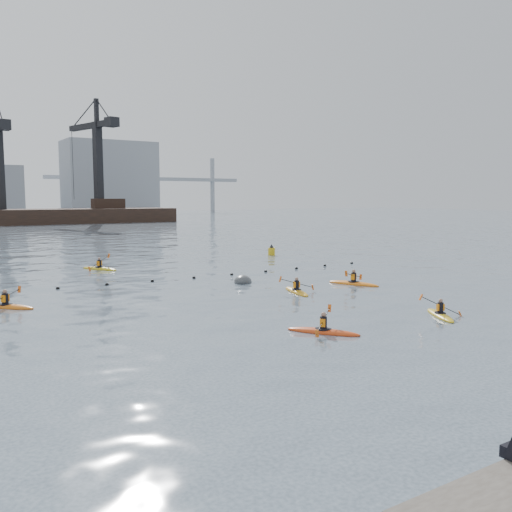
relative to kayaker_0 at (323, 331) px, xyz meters
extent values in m
plane|color=#3B4C57|center=(1.11, -5.63, -0.10)|extent=(400.00, 400.00, 0.00)
sphere|color=black|center=(-9.89, 17.11, -0.07)|extent=(0.24, 0.24, 0.24)
sphere|color=black|center=(-6.89, 17.08, -0.07)|extent=(0.24, 0.24, 0.24)
sphere|color=black|center=(-3.89, 16.95, -0.07)|extent=(0.24, 0.24, 0.24)
sphere|color=black|center=(-0.89, 16.78, -0.07)|extent=(0.24, 0.24, 0.24)
sphere|color=black|center=(2.11, 16.65, -0.07)|extent=(0.24, 0.24, 0.24)
sphere|color=black|center=(5.11, 16.62, -0.07)|extent=(0.24, 0.24, 0.24)
sphere|color=black|center=(8.11, 16.71, -0.07)|extent=(0.24, 0.24, 0.24)
sphere|color=black|center=(11.11, 16.87, -0.07)|extent=(0.24, 0.24, 0.24)
sphere|color=black|center=(14.11, 17.03, -0.07)|extent=(0.24, 0.24, 0.24)
sphere|color=black|center=(17.11, 17.11, -0.07)|extent=(0.24, 0.24, 0.24)
cube|color=black|center=(1.11, 104.37, 0.75)|extent=(72.00, 12.00, 4.50)
cube|color=black|center=(23.11, 104.37, 4.10)|extent=(7.00, 3.00, 2.20)
cube|color=black|center=(1.11, 104.37, 11.50)|extent=(1.73, 1.73, 17.00)
cube|color=black|center=(1.56, 99.14, 19.40)|extent=(2.42, 2.78, 2.00)
cube|color=black|center=(21.11, 104.37, 12.50)|extent=(1.96, 1.96, 19.00)
cube|color=black|center=(20.45, 106.83, 21.40)|extent=(5.56, 16.73, 1.20)
cube|color=black|center=(22.65, 98.62, 21.40)|extent=(2.80, 3.08, 2.00)
cube|color=black|center=(21.11, 104.37, 24.50)|extent=(0.98, 0.98, 5.00)
cube|color=gray|center=(36.11, 144.37, 10.90)|extent=(26.00, 14.00, 22.00)
cube|color=gray|center=(56.11, 164.37, 11.90)|extent=(70.00, 2.00, 1.20)
cylinder|color=gray|center=(31.11, 164.37, 9.90)|extent=(1.60, 1.60, 20.00)
cylinder|color=gray|center=(81.11, 164.37, 9.90)|extent=(1.60, 1.60, 20.00)
ellipsoid|color=#C63C12|center=(0.00, 0.00, -0.06)|extent=(2.33, 2.89, 0.31)
cylinder|color=black|center=(0.00, 0.00, 0.07)|extent=(0.82, 0.82, 0.06)
cylinder|color=black|center=(0.00, 0.00, 0.34)|extent=(0.29, 0.29, 0.51)
cube|color=orange|center=(0.00, 0.00, 0.36)|extent=(0.41, 0.38, 0.33)
sphere|color=#8C6651|center=(0.00, 0.00, 0.68)|extent=(0.20, 0.20, 0.20)
cylinder|color=black|center=(0.00, 0.00, 0.44)|extent=(1.67, 1.23, 0.72)
cube|color=#D85914|center=(-0.80, -0.58, 0.12)|extent=(0.20, 0.20, 0.33)
cube|color=#D85914|center=(0.80, 0.58, 0.76)|extent=(0.20, 0.20, 0.33)
ellipsoid|color=gold|center=(6.69, -0.49, -0.06)|extent=(2.01, 2.89, 0.30)
cylinder|color=black|center=(6.69, -0.49, 0.06)|extent=(0.77, 0.77, 0.06)
cylinder|color=black|center=(6.69, -0.49, 0.33)|extent=(0.28, 0.28, 0.49)
cube|color=orange|center=(6.69, -0.49, 0.34)|extent=(0.39, 0.35, 0.32)
sphere|color=#8C6651|center=(6.69, -0.49, 0.65)|extent=(0.20, 0.20, 0.20)
cylinder|color=black|center=(6.69, -0.49, 0.42)|extent=(1.64, 0.96, 0.91)
cube|color=#D85914|center=(5.86, -0.01, 0.83)|extent=(0.22, 0.20, 0.31)
cube|color=#D85914|center=(7.52, -0.97, 0.01)|extent=(0.22, 0.20, 0.31)
ellipsoid|color=orange|center=(-10.41, 12.69, -0.05)|extent=(2.75, 2.93, 0.33)
cylinder|color=black|center=(-10.41, 12.69, 0.08)|extent=(0.89, 0.89, 0.06)
cylinder|color=black|center=(-10.41, 12.69, 0.38)|extent=(0.31, 0.31, 0.54)
cube|color=orange|center=(-10.41, 12.69, 0.40)|extent=(0.43, 0.42, 0.36)
sphere|color=#8C6651|center=(-10.41, 12.69, 0.74)|extent=(0.22, 0.22, 0.22)
cylinder|color=black|center=(-10.41, 12.69, 0.48)|extent=(1.71, 1.55, 0.46)
cube|color=#D85914|center=(-9.62, 13.40, 0.67)|extent=(0.18, 0.19, 0.36)
ellipsoid|color=orange|center=(4.80, 8.34, -0.06)|extent=(1.44, 3.28, 0.32)
cylinder|color=black|center=(4.80, 8.34, 0.08)|extent=(0.74, 0.74, 0.06)
cylinder|color=black|center=(4.80, 8.34, 0.36)|extent=(0.30, 0.30, 0.52)
cube|color=orange|center=(4.80, 8.34, 0.38)|extent=(0.41, 0.31, 0.34)
sphere|color=#8C6651|center=(4.80, 8.34, 0.71)|extent=(0.21, 0.21, 0.21)
cylinder|color=black|center=(4.80, 8.34, 0.46)|extent=(2.08, 0.58, 0.66)
cube|color=#D85914|center=(3.81, 8.60, 0.75)|extent=(0.18, 0.17, 0.34)
cube|color=#D85914|center=(5.79, 8.08, 0.17)|extent=(0.18, 0.17, 0.34)
ellipsoid|color=orange|center=(9.65, 8.73, -0.05)|extent=(1.99, 3.47, 0.35)
cylinder|color=black|center=(9.65, 8.73, 0.09)|extent=(0.85, 0.85, 0.07)
cylinder|color=black|center=(9.65, 8.73, 0.39)|extent=(0.33, 0.33, 0.56)
cube|color=orange|center=(9.65, 8.73, 0.41)|extent=(0.45, 0.37, 0.37)
sphere|color=#8C6651|center=(9.65, 8.73, 0.77)|extent=(0.23, 0.23, 0.23)
cylinder|color=black|center=(9.65, 8.73, 0.50)|extent=(2.17, 0.95, 0.57)
cube|color=#D85914|center=(10.67, 9.16, 0.26)|extent=(0.18, 0.19, 0.37)
cube|color=#D85914|center=(8.63, 8.30, 0.75)|extent=(0.18, 0.19, 0.37)
ellipsoid|color=gold|center=(-2.11, 24.75, -0.05)|extent=(2.31, 3.24, 0.34)
cylinder|color=black|center=(-2.11, 24.75, 0.08)|extent=(0.87, 0.87, 0.06)
cylinder|color=black|center=(-2.11, 24.75, 0.38)|extent=(0.32, 0.32, 0.55)
cube|color=orange|center=(-2.11, 24.75, 0.40)|extent=(0.44, 0.39, 0.36)
sphere|color=#8C6651|center=(-2.11, 24.75, 0.75)|extent=(0.22, 0.22, 0.22)
cylinder|color=black|center=(-2.11, 24.75, 0.48)|extent=(1.88, 1.14, 0.89)
cube|color=#D85914|center=(-3.03, 24.20, 0.09)|extent=(0.23, 0.22, 0.35)
cube|color=#D85914|center=(-1.18, 25.31, 0.88)|extent=(0.23, 0.22, 0.35)
ellipsoid|color=#424447|center=(4.10, 13.34, -0.10)|extent=(2.22, 2.35, 1.35)
cylinder|color=gold|center=(15.11, 26.34, 0.19)|extent=(0.67, 0.67, 0.86)
cone|color=black|center=(15.11, 26.34, 0.81)|extent=(0.42, 0.42, 0.33)
camera|label=1|loc=(-14.08, -17.08, 5.51)|focal=38.00mm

